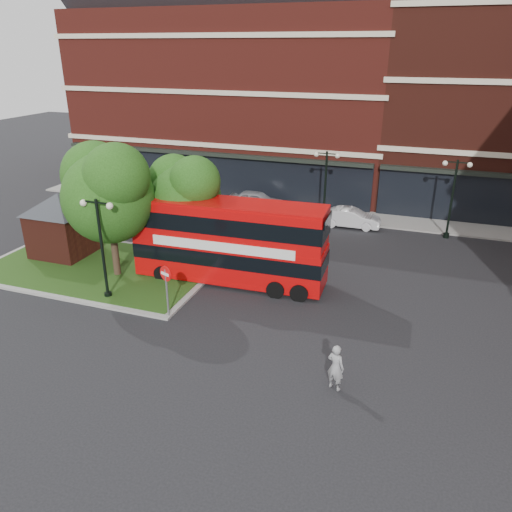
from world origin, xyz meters
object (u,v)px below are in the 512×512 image
at_px(car_silver, 257,200).
at_px(car_white, 351,218).
at_px(woman, 336,367).
at_px(bus, 229,237).

height_order(car_silver, car_white, car_silver).
height_order(woman, car_silver, woman).
xyz_separation_m(woman, car_white, (-2.39, 17.49, -0.24)).
distance_m(bus, car_white, 11.56).
bearing_deg(car_white, woman, -173.80).
bearing_deg(car_silver, car_white, -104.79).
xyz_separation_m(car_silver, car_white, (7.26, -1.50, -0.07)).
xyz_separation_m(bus, woman, (6.88, -6.99, -1.57)).
relative_size(woman, car_white, 0.45).
bearing_deg(car_white, bus, 155.27).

